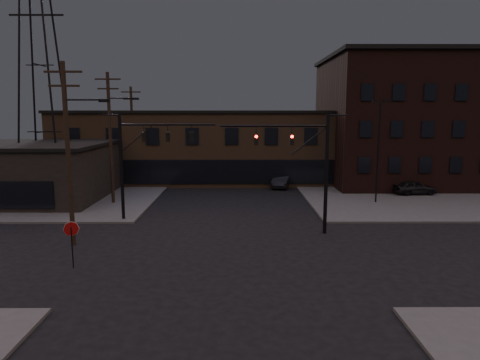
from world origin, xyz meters
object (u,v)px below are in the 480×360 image
at_px(stop_sign, 71,234).
at_px(parked_car_lot_b, 407,183).
at_px(traffic_signal_near, 309,161).
at_px(car_crossing, 282,180).
at_px(traffic_signal_far, 138,154).
at_px(parked_car_lot_a, 415,187).

distance_m(stop_sign, parked_car_lot_b, 34.29).
height_order(traffic_signal_near, car_crossing, traffic_signal_near).
height_order(stop_sign, car_crossing, stop_sign).
bearing_deg(traffic_signal_near, traffic_signal_far, 163.83).
bearing_deg(parked_car_lot_a, traffic_signal_near, 130.63).
relative_size(traffic_signal_near, car_crossing, 1.67).
xyz_separation_m(traffic_signal_near, parked_car_lot_b, (12.83, 15.64, -4.08)).
distance_m(traffic_signal_near, stop_sign, 15.17).
bearing_deg(stop_sign, car_crossing, 61.26).
bearing_deg(traffic_signal_far, parked_car_lot_a, 21.20).
bearing_deg(parked_car_lot_b, parked_car_lot_a, -171.85).
height_order(traffic_signal_far, stop_sign, traffic_signal_far).
relative_size(parked_car_lot_a, car_crossing, 0.85).
xyz_separation_m(traffic_signal_far, parked_car_lot_a, (24.67, 9.57, -4.17)).
bearing_deg(stop_sign, traffic_signal_near, 25.90).
height_order(stop_sign, parked_car_lot_a, stop_sign).
distance_m(parked_car_lot_a, car_crossing, 13.45).
bearing_deg(parked_car_lot_a, parked_car_lot_b, -10.53).
bearing_deg(traffic_signal_near, car_crossing, 89.55).
relative_size(parked_car_lot_b, car_crossing, 1.01).
height_order(traffic_signal_near, parked_car_lot_a, traffic_signal_near).
bearing_deg(parked_car_lot_b, car_crossing, 92.14).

